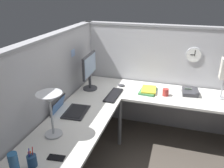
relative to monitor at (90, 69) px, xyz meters
name	(u,v)px	position (x,y,z in m)	size (l,w,h in m)	color
ground_plane	(128,153)	(-0.31, -0.64, -1.02)	(6.80, 6.80, 0.00)	#4C443D
cubicle_wall_back	(50,104)	(-0.68, 0.23, -0.23)	(2.57, 0.12, 1.58)	#B2B2B7
cubicle_wall_right	(159,78)	(0.56, -0.90, -0.23)	(0.12, 2.37, 1.58)	#B2B2B7
desk	(130,119)	(-0.46, -0.69, -0.39)	(2.35, 2.15, 0.73)	silver
monitor	(90,69)	(0.00, 0.00, 0.00)	(0.46, 0.20, 0.50)	#38383D
laptop	(68,110)	(-0.67, 0.00, -0.27)	(0.37, 0.40, 0.22)	#232326
keyboard	(113,95)	(-0.12, -0.38, -0.28)	(0.43, 0.14, 0.02)	black
computer_mouse	(121,85)	(0.21, -0.40, -0.28)	(0.06, 0.10, 0.03)	#38383D
desk_lamp_dome	(50,101)	(-1.12, -0.07, 0.07)	(0.24, 0.24, 0.44)	#B7BABF
pen_cup	(32,161)	(-1.54, -0.12, -0.24)	(0.08, 0.08, 0.18)	navy
cell_phone	(56,158)	(-1.41, -0.26, -0.29)	(0.07, 0.14, 0.01)	black
thermos_flask	(14,166)	(-1.68, -0.08, -0.18)	(0.07, 0.07, 0.22)	#26598C
office_phone	(191,92)	(0.21, -1.35, -0.26)	(0.21, 0.22, 0.11)	#38383D
book_stack	(148,90)	(0.14, -0.80, -0.27)	(0.30, 0.23, 0.04)	#3F7F4C
coffee_mug	(166,92)	(0.09, -1.03, -0.25)	(0.08, 0.08, 0.10)	#B2332D
wall_clock	(194,55)	(0.51, -1.34, 0.17)	(0.04, 0.22, 0.22)	#B7BABF
pinned_note_leftmost	(73,53)	(-0.10, 0.18, 0.24)	(0.10, 0.00, 0.09)	#99B7E5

